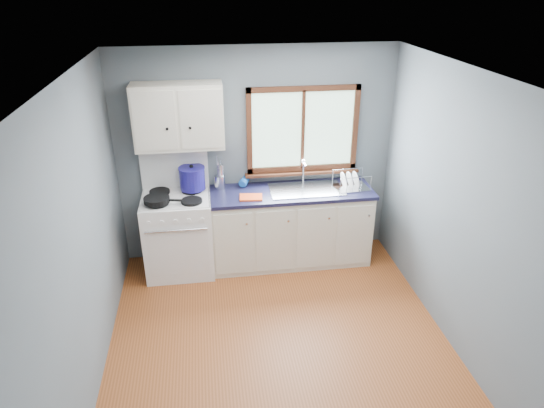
{
  "coord_description": "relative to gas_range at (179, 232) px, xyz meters",
  "views": [
    {
      "loc": [
        -0.59,
        -3.5,
        3.18
      ],
      "look_at": [
        0.05,
        0.9,
        1.05
      ],
      "focal_mm": 32.0,
      "sensor_mm": 36.0,
      "label": 1
    }
  ],
  "objects": [
    {
      "name": "floor",
      "position": [
        0.95,
        -1.47,
        -0.5
      ],
      "size": [
        3.2,
        3.6,
        0.02
      ],
      "primitive_type": "cube",
      "color": "#974C22",
      "rests_on": "ground"
    },
    {
      "name": "countertop",
      "position": [
        1.31,
        0.02,
        0.41
      ],
      "size": [
        1.89,
        0.64,
        0.04
      ],
      "primitive_type": "cube",
      "color": "black",
      "rests_on": "base_cabinets"
    },
    {
      "name": "dish_towel",
      "position": [
        0.83,
        -0.12,
        0.44
      ],
      "size": [
        0.27,
        0.2,
        0.02
      ],
      "primitive_type": "cube",
      "rotation": [
        0.0,
        0.0,
        -0.1
      ],
      "color": "#EE4C1D",
      "rests_on": "countertop"
    },
    {
      "name": "dish_rack",
      "position": [
        2.0,
        -0.0,
        0.48
      ],
      "size": [
        0.4,
        0.32,
        0.2
      ],
      "rotation": [
        0.0,
        0.0,
        0.06
      ],
      "color": "silver",
      "rests_on": "countertop"
    },
    {
      "name": "window",
      "position": [
        1.48,
        0.3,
        0.98
      ],
      "size": [
        1.36,
        0.1,
        1.03
      ],
      "color": "#9EC6A8",
      "rests_on": "wall_back"
    },
    {
      "name": "gas_range",
      "position": [
        0.0,
        0.0,
        0.0
      ],
      "size": [
        0.76,
        0.69,
        1.36
      ],
      "color": "white",
      "rests_on": "floor"
    },
    {
      "name": "upper_cabinets",
      "position": [
        0.1,
        0.15,
        1.31
      ],
      "size": [
        0.95,
        0.35,
        0.7
      ],
      "color": "beige",
      "rests_on": "wall_back"
    },
    {
      "name": "ceiling",
      "position": [
        0.95,
        -1.47,
        2.02
      ],
      "size": [
        3.2,
        3.6,
        0.02
      ],
      "primitive_type": "cube",
      "color": "white",
      "rests_on": "wall_back"
    },
    {
      "name": "wall_right",
      "position": [
        2.56,
        -1.47,
        0.76
      ],
      "size": [
        0.02,
        3.6,
        2.5
      ],
      "primitive_type": "cube",
      "color": "slate",
      "rests_on": "ground"
    },
    {
      "name": "wall_left",
      "position": [
        -0.66,
        -1.47,
        0.76
      ],
      "size": [
        0.02,
        3.6,
        2.5
      ],
      "primitive_type": "cube",
      "color": "slate",
      "rests_on": "ground"
    },
    {
      "name": "wall_back",
      "position": [
        0.95,
        0.34,
        0.76
      ],
      "size": [
        3.2,
        0.02,
        2.5
      ],
      "primitive_type": "cube",
      "color": "slate",
      "rests_on": "ground"
    },
    {
      "name": "thermos",
      "position": [
        0.52,
        0.21,
        0.57
      ],
      "size": [
        0.09,
        0.09,
        0.29
      ],
      "primitive_type": "cylinder",
      "rotation": [
        0.0,
        0.0,
        -0.33
      ],
      "color": "silver",
      "rests_on": "countertop"
    },
    {
      "name": "wall_front",
      "position": [
        0.95,
        -3.28,
        0.76
      ],
      "size": [
        3.2,
        0.02,
        2.5
      ],
      "primitive_type": "cube",
      "color": "slate",
      "rests_on": "ground"
    },
    {
      "name": "skillet",
      "position": [
        -0.18,
        -0.16,
        0.49
      ],
      "size": [
        0.44,
        0.33,
        0.06
      ],
      "rotation": [
        0.0,
        0.0,
        -0.21
      ],
      "color": "black",
      "rests_on": "gas_range"
    },
    {
      "name": "utensil_crock",
      "position": [
        0.5,
        0.2,
        0.51
      ],
      "size": [
        0.14,
        0.14,
        0.4
      ],
      "rotation": [
        0.0,
        0.0,
        -0.16
      ],
      "color": "silver",
      "rests_on": "countertop"
    },
    {
      "name": "soap_bottle",
      "position": [
        0.76,
        0.17,
        0.56
      ],
      "size": [
        0.13,
        0.13,
        0.26
      ],
      "primitive_type": "imported",
      "rotation": [
        0.0,
        0.0,
        -0.35
      ],
      "color": "#1754A9",
      "rests_on": "countertop"
    },
    {
      "name": "base_cabinets",
      "position": [
        1.31,
        0.02,
        -0.08
      ],
      "size": [
        1.85,
        0.6,
        0.88
      ],
      "color": "beige",
      "rests_on": "floor"
    },
    {
      "name": "sink",
      "position": [
        1.49,
        0.02,
        0.37
      ],
      "size": [
        0.84,
        0.46,
        0.44
      ],
      "color": "silver",
      "rests_on": "countertop"
    },
    {
      "name": "stockpot",
      "position": [
        0.19,
        0.15,
        0.6
      ],
      "size": [
        0.34,
        0.34,
        0.29
      ],
      "rotation": [
        0.0,
        0.0,
        0.14
      ],
      "color": "navy",
      "rests_on": "gas_range"
    }
  ]
}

